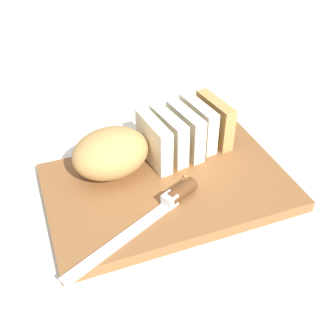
# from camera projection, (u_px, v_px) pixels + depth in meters

# --- Properties ---
(ground_plane) EXTENTS (3.00, 3.00, 0.00)m
(ground_plane) POSITION_uv_depth(u_px,v_px,m) (168.00, 191.00, 0.69)
(ground_plane) COLOR silver
(cutting_board) EXTENTS (0.40, 0.26, 0.02)m
(cutting_board) POSITION_uv_depth(u_px,v_px,m) (168.00, 187.00, 0.68)
(cutting_board) COLOR brown
(cutting_board) RESTS_ON ground_plane
(bread_loaf) EXTENTS (0.29, 0.13, 0.08)m
(bread_loaf) POSITION_uv_depth(u_px,v_px,m) (146.00, 142.00, 0.69)
(bread_loaf) COLOR tan
(bread_loaf) RESTS_ON cutting_board
(bread_knife) EXTENTS (0.24, 0.12, 0.02)m
(bread_knife) POSITION_uv_depth(u_px,v_px,m) (166.00, 204.00, 0.62)
(bread_knife) COLOR silver
(bread_knife) RESTS_ON cutting_board
(crumb_near_knife) EXTENTS (0.00, 0.00, 0.00)m
(crumb_near_knife) POSITION_uv_depth(u_px,v_px,m) (168.00, 191.00, 0.65)
(crumb_near_knife) COLOR #A8753D
(crumb_near_knife) RESTS_ON cutting_board
(crumb_near_loaf) EXTENTS (0.01, 0.01, 0.01)m
(crumb_near_loaf) POSITION_uv_depth(u_px,v_px,m) (185.00, 177.00, 0.68)
(crumb_near_loaf) COLOR #A8753D
(crumb_near_loaf) RESTS_ON cutting_board
(crumb_stray_left) EXTENTS (0.01, 0.01, 0.01)m
(crumb_stray_left) POSITION_uv_depth(u_px,v_px,m) (134.00, 161.00, 0.72)
(crumb_stray_left) COLOR #A8753D
(crumb_stray_left) RESTS_ON cutting_board
(crumb_stray_right) EXTENTS (0.01, 0.01, 0.01)m
(crumb_stray_right) POSITION_uv_depth(u_px,v_px,m) (137.00, 162.00, 0.71)
(crumb_stray_right) COLOR #A8753D
(crumb_stray_right) RESTS_ON cutting_board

